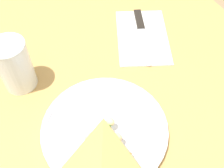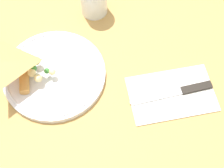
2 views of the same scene
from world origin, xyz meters
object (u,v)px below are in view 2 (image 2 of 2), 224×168
(dining_table, at_px, (115,95))
(butter_knife, at_px, (176,92))
(plate_pizza, at_px, (52,74))
(napkin_folded, at_px, (172,94))

(dining_table, distance_m, butter_knife, 0.20)
(plate_pizza, distance_m, butter_knife, 0.31)
(napkin_folded, relative_size, butter_knife, 1.21)
(plate_pizza, height_order, napkin_folded, plate_pizza)
(dining_table, distance_m, plate_pizza, 0.20)
(plate_pizza, xyz_separation_m, napkin_folded, (-0.21, 0.21, -0.01))
(dining_table, height_order, napkin_folded, napkin_folded)
(dining_table, height_order, butter_knife, butter_knife)
(plate_pizza, distance_m, napkin_folded, 0.30)
(napkin_folded, xyz_separation_m, butter_knife, (-0.01, 0.00, 0.00))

